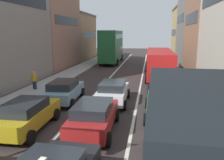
% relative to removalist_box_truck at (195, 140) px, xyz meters
% --- Properties ---
extents(sidewalk_left, '(2.60, 64.00, 0.14)m').
position_rel_removalist_box_truck_xyz_m(sidewalk_left, '(-10.40, 17.23, -1.90)').
color(sidewalk_left, '#9A9A9A').
rests_on(sidewalk_left, ground).
extents(lane_stripe_left, '(0.16, 60.00, 0.01)m').
position_rel_removalist_box_truck_xyz_m(lane_stripe_left, '(-5.40, 17.23, -1.97)').
color(lane_stripe_left, silver).
rests_on(lane_stripe_left, ground).
extents(lane_stripe_right, '(0.16, 60.00, 0.01)m').
position_rel_removalist_box_truck_xyz_m(lane_stripe_right, '(-2.00, 17.23, -1.97)').
color(lane_stripe_right, silver).
rests_on(lane_stripe_right, ground).
extents(building_row_left, '(7.20, 43.90, 14.08)m').
position_rel_removalist_box_truck_xyz_m(building_row_left, '(-15.70, 18.43, 3.68)').
color(building_row_left, '#936B5B').
rests_on(building_row_left, ground).
extents(removalist_box_truck, '(2.81, 7.74, 3.58)m').
position_rel_removalist_box_truck_xyz_m(removalist_box_truck, '(0.00, 0.00, 0.00)').
color(removalist_box_truck, '#B7B29E').
rests_on(removalist_box_truck, ground).
extents(sedan_centre_lane_second, '(2.13, 4.33, 1.49)m').
position_rel_removalist_box_truck_xyz_m(sedan_centre_lane_second, '(-3.79, 4.41, -1.18)').
color(sedan_centre_lane_second, '#A51E1E').
rests_on(sedan_centre_lane_second, ground).
extents(wagon_left_lane_second, '(2.12, 4.33, 1.49)m').
position_rel_removalist_box_truck_xyz_m(wagon_left_lane_second, '(-7.11, 4.08, -1.18)').
color(wagon_left_lane_second, '#B29319').
rests_on(wagon_left_lane_second, ground).
extents(hatchback_centre_lane_third, '(2.12, 4.33, 1.49)m').
position_rel_removalist_box_truck_xyz_m(hatchback_centre_lane_third, '(-3.63, 9.23, -1.18)').
color(hatchback_centre_lane_third, silver).
rests_on(hatchback_centre_lane_third, ground).
extents(sedan_left_lane_third, '(2.26, 4.39, 1.49)m').
position_rel_removalist_box_truck_xyz_m(sedan_left_lane_third, '(-7.02, 9.00, -1.18)').
color(sedan_left_lane_third, '#759EB7').
rests_on(sedan_left_lane_third, ground).
extents(sedan_right_lane_behind_truck, '(2.09, 4.31, 1.49)m').
position_rel_removalist_box_truck_xyz_m(sedan_right_lane_behind_truck, '(-0.41, 7.02, -1.18)').
color(sedan_right_lane_behind_truck, '#19592D').
rests_on(sedan_right_lane_behind_truck, ground).
extents(wagon_right_lane_far, '(2.16, 4.35, 1.49)m').
position_rel_removalist_box_truck_xyz_m(wagon_right_lane_far, '(-0.28, 12.50, -1.18)').
color(wagon_right_lane_far, black).
rests_on(wagon_right_lane_far, ground).
extents(bus_mid_queue_primary, '(2.83, 10.51, 2.90)m').
position_rel_removalist_box_truck_xyz_m(bus_mid_queue_primary, '(-0.25, 19.06, -0.21)').
color(bus_mid_queue_primary, '#B21919').
rests_on(bus_mid_queue_primary, ground).
extents(bus_far_queue_secondary, '(2.98, 10.55, 5.06)m').
position_rel_removalist_box_truck_xyz_m(bus_far_queue_secondary, '(-7.28, 30.70, 0.86)').
color(bus_far_queue_secondary, '#1E6033').
rests_on(bus_far_queue_secondary, ground).
extents(pedestrian_near_kerb, '(0.54, 0.34, 1.66)m').
position_rel_removalist_box_truck_xyz_m(pedestrian_near_kerb, '(-10.54, 11.54, -1.03)').
color(pedestrian_near_kerb, '#262D47').
rests_on(pedestrian_near_kerb, ground).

